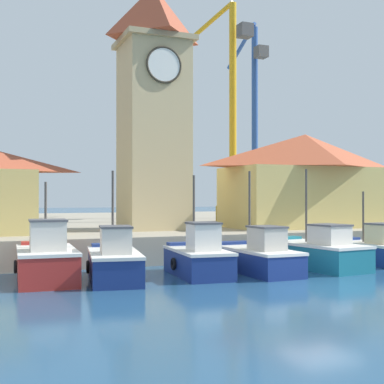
# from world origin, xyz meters

# --- Properties ---
(ground_plane) EXTENTS (300.00, 300.00, 0.00)m
(ground_plane) POSITION_xyz_m (0.00, 0.00, 0.00)
(ground_plane) COLOR navy
(quay_wharf) EXTENTS (120.00, 40.00, 1.36)m
(quay_wharf) POSITION_xyz_m (0.00, 27.82, 0.68)
(quay_wharf) COLOR #9E937F
(quay_wharf) RESTS_ON ground
(fishing_boat_left_outer) EXTENTS (2.43, 4.75, 3.84)m
(fishing_boat_left_outer) POSITION_xyz_m (-8.90, 5.02, 0.81)
(fishing_boat_left_outer) COLOR #AD2823
(fishing_boat_left_outer) RESTS_ON ground
(fishing_boat_left_inner) EXTENTS (2.62, 5.01, 4.29)m
(fishing_boat_left_inner) POSITION_xyz_m (-6.43, 4.32, 0.73)
(fishing_boat_left_inner) COLOR navy
(fishing_boat_left_inner) RESTS_ON ground
(fishing_boat_mid_left) EXTENTS (2.21, 4.35, 4.15)m
(fishing_boat_mid_left) POSITION_xyz_m (-2.96, 4.16, 0.74)
(fishing_boat_mid_left) COLOR navy
(fishing_boat_mid_left) RESTS_ON ground
(fishing_boat_center) EXTENTS (2.04, 4.98, 4.37)m
(fishing_boat_center) POSITION_xyz_m (-0.27, 4.03, 0.69)
(fishing_boat_center) COLOR navy
(fishing_boat_center) RESTS_ON ground
(fishing_boat_mid_right) EXTENTS (2.75, 5.34, 4.54)m
(fishing_boat_mid_right) POSITION_xyz_m (2.94, 4.30, 0.72)
(fishing_boat_mid_right) COLOR #196B7F
(fishing_boat_mid_right) RESTS_ON ground
(fishing_boat_right_inner) EXTENTS (2.27, 4.26, 3.51)m
(fishing_boat_right_inner) POSITION_xyz_m (6.46, 4.74, 0.67)
(fishing_boat_right_inner) COLOR navy
(fishing_boat_right_inner) RESTS_ON ground
(clock_tower) EXTENTS (4.03, 4.03, 15.79)m
(clock_tower) POSITION_xyz_m (-1.85, 13.49, 8.84)
(clock_tower) COLOR tan
(clock_tower) RESTS_ON quay_wharf
(warehouse_right) EXTENTS (10.24, 5.59, 5.81)m
(warehouse_right) POSITION_xyz_m (7.75, 12.27, 4.34)
(warehouse_right) COLOR tan
(warehouse_right) RESTS_ON quay_wharf
(port_crane_near) EXTENTS (2.00, 7.54, 17.75)m
(port_crane_near) POSITION_xyz_m (11.91, 26.45, 7.99)
(port_crane_near) COLOR navy
(port_crane_near) RESTS_ON quay_wharf
(port_crane_far) EXTENTS (3.40, 8.73, 17.19)m
(port_crane_far) POSITION_xyz_m (7.01, 21.24, 8.00)
(port_crane_far) COLOR #976E11
(port_crane_far) RESTS_ON quay_wharf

